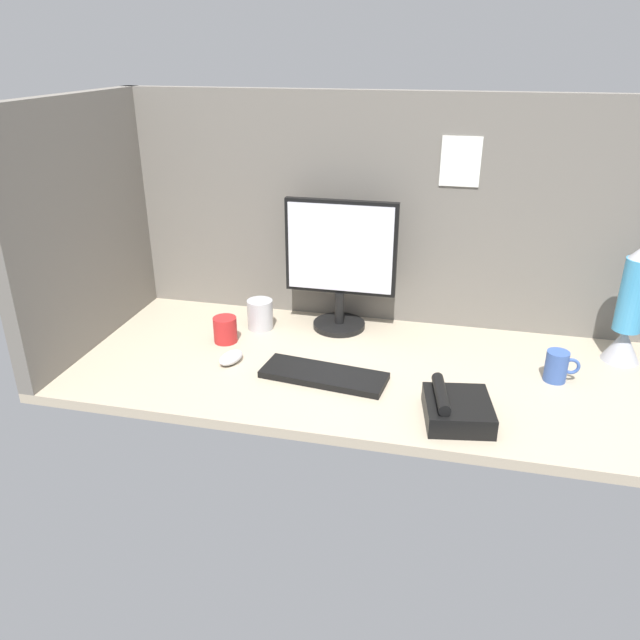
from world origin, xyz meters
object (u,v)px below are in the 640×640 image
mouse (231,358)px  desk_phone (456,409)px  lava_lamp (629,314)px  mug_steel (260,314)px  mug_ceramic_blue (557,366)px  keyboard (324,375)px  mug_red_plastic (225,330)px  monitor (340,261)px

mouse → desk_phone: size_ratio=0.45×
desk_phone → lava_lamp: bearing=43.0°
mug_steel → mug_ceramic_blue: size_ratio=1.05×
keyboard → mug_red_plastic: bearing=162.7°
keyboard → mug_ceramic_blue: (66.48, 14.15, 3.69)cm
keyboard → mug_red_plastic: size_ratio=4.30×
keyboard → mug_ceramic_blue: bearing=19.0°
monitor → lava_lamp: monitor is taller
mug_ceramic_blue → desk_phone: bearing=-135.3°
monitor → mug_red_plastic: monitor is taller
mug_ceramic_blue → lava_lamp: size_ratio=0.26×
keyboard → lava_lamp: size_ratio=0.99×
mouse → monitor: bearing=65.5°
mouse → desk_phone: bearing=1.1°
mouse → mug_ceramic_blue: bearing=21.1°
mug_ceramic_blue → lava_lamp: bearing=40.7°
mug_red_plastic → desk_phone: size_ratio=0.40×
mug_ceramic_blue → desk_phone: 39.27cm
mug_red_plastic → lava_lamp: bearing=7.1°
keyboard → mug_ceramic_blue: 68.07cm
mug_red_plastic → lava_lamp: (124.77, 15.57, 11.33)cm
monitor → desk_phone: monitor is taller
mug_steel → mouse: bearing=-92.2°
monitor → lava_lamp: bearing=-2.9°
desk_phone → keyboard: bearing=160.8°
lava_lamp → desk_phone: lava_lamp is taller
mug_steel → desk_phone: (67.78, -43.03, -1.96)cm
mouse → mug_red_plastic: (-6.93, 13.61, 2.60)cm
keyboard → mug_red_plastic: 40.89cm
keyboard → mug_ceramic_blue: size_ratio=3.77×
keyboard → desk_phone: size_ratio=1.72×
mug_steel → mug_ceramic_blue: mug_steel is taller
mouse → mug_steel: bearing=102.5°
mouse → mug_steel: 26.66cm
lava_lamp → desk_phone: (-49.05, -45.79, -12.44)cm
monitor → lava_lamp: size_ratio=1.20×
mug_steel → keyboard: bearing=-45.4°
mouse → keyboard: bearing=8.6°
monitor → keyboard: (2.74, -36.96, -23.23)cm
mug_ceramic_blue → desk_phone: mug_ceramic_blue is taller
keyboard → monitor: bearing=101.3°
mug_ceramic_blue → desk_phone: (-27.90, -27.59, -1.50)cm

